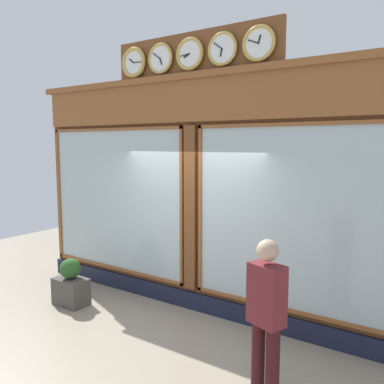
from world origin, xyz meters
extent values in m
cube|color=brown|center=(0.00, -0.15, 1.79)|extent=(6.60, 0.30, 3.57)
cube|color=#191E33|center=(0.00, 0.02, 0.14)|extent=(6.60, 0.08, 0.28)
cube|color=brown|center=(0.00, 0.04, 3.26)|extent=(6.47, 0.08, 0.63)
cube|color=brown|center=(0.00, 0.02, 3.62)|extent=(6.73, 0.20, 0.10)
cube|color=silver|center=(-1.68, 0.01, 1.62)|extent=(2.95, 0.02, 2.45)
cube|color=brown|center=(-1.68, 0.04, 2.87)|extent=(3.05, 0.04, 0.05)
cube|color=brown|center=(-1.68, 0.04, 0.37)|extent=(3.05, 0.04, 0.05)
cube|color=brown|center=(-0.18, 0.04, 1.62)|extent=(0.05, 0.04, 2.55)
cube|color=silver|center=(1.68, 0.01, 1.62)|extent=(2.95, 0.02, 2.45)
cube|color=brown|center=(1.68, 0.04, 2.87)|extent=(3.05, 0.04, 0.05)
cube|color=brown|center=(1.68, 0.04, 0.37)|extent=(3.05, 0.04, 0.05)
cube|color=brown|center=(3.18, 0.04, 1.62)|extent=(0.05, 0.04, 2.55)
cube|color=brown|center=(0.18, 0.04, 1.62)|extent=(0.05, 0.04, 2.55)
cube|color=brown|center=(0.00, 0.03, 1.62)|extent=(0.20, 0.10, 2.55)
cube|color=brown|center=(0.00, -0.02, 3.94)|extent=(2.88, 0.06, 0.67)
cylinder|color=white|center=(-1.11, 0.06, 3.94)|extent=(0.39, 0.02, 0.39)
torus|color=gold|center=(-1.11, 0.06, 3.94)|extent=(0.48, 0.05, 0.48)
cube|color=black|center=(-1.12, 0.07, 3.99)|extent=(0.05, 0.01, 0.11)
cube|color=black|center=(-1.03, 0.07, 3.97)|extent=(0.16, 0.01, 0.07)
sphere|color=black|center=(-1.11, 0.08, 3.94)|extent=(0.02, 0.02, 0.02)
cylinder|color=white|center=(-0.55, 0.06, 3.94)|extent=(0.39, 0.02, 0.39)
torus|color=gold|center=(-0.55, 0.06, 3.94)|extent=(0.47, 0.04, 0.47)
cube|color=black|center=(-0.54, 0.07, 3.89)|extent=(0.04, 0.01, 0.11)
cube|color=black|center=(-0.49, 0.07, 3.99)|extent=(0.14, 0.01, 0.11)
sphere|color=black|center=(-0.55, 0.08, 3.94)|extent=(0.02, 0.02, 0.02)
cylinder|color=white|center=(0.00, 0.06, 3.94)|extent=(0.39, 0.02, 0.39)
torus|color=gold|center=(0.00, 0.06, 3.94)|extent=(0.48, 0.06, 0.48)
cube|color=black|center=(0.05, 0.07, 3.91)|extent=(0.10, 0.01, 0.06)
cube|color=black|center=(0.08, 0.07, 3.93)|extent=(0.17, 0.01, 0.03)
sphere|color=black|center=(0.00, 0.08, 3.94)|extent=(0.02, 0.02, 0.02)
cylinder|color=white|center=(0.55, 0.06, 3.94)|extent=(0.39, 0.02, 0.39)
torus|color=gold|center=(0.55, 0.06, 3.94)|extent=(0.47, 0.05, 0.47)
cube|color=black|center=(0.53, 0.07, 3.89)|extent=(0.06, 0.01, 0.11)
cube|color=black|center=(0.62, 0.07, 3.98)|extent=(0.14, 0.01, 0.10)
sphere|color=black|center=(0.55, 0.08, 3.94)|extent=(0.02, 0.02, 0.02)
cylinder|color=white|center=(1.11, 0.06, 3.94)|extent=(0.39, 0.02, 0.39)
torus|color=gold|center=(1.11, 0.06, 3.94)|extent=(0.49, 0.07, 0.49)
cube|color=black|center=(1.15, 0.07, 3.97)|extent=(0.10, 0.01, 0.08)
cube|color=black|center=(1.03, 0.07, 3.93)|extent=(0.17, 0.01, 0.02)
sphere|color=black|center=(1.11, 0.08, 3.94)|extent=(0.02, 0.02, 0.02)
cylinder|color=#3A1316|center=(-1.83, 1.46, 0.41)|extent=(0.14, 0.14, 0.82)
cylinder|color=#3A1316|center=(-2.01, 1.53, 0.41)|extent=(0.14, 0.14, 0.82)
cube|color=maroon|center=(-1.92, 1.49, 1.13)|extent=(0.41, 0.33, 0.62)
sphere|color=tan|center=(-1.92, 1.49, 1.58)|extent=(0.22, 0.22, 0.22)
cube|color=#4C4742|center=(1.72, 0.99, 0.22)|extent=(0.56, 0.36, 0.44)
sphere|color=#285623|center=(1.72, 0.99, 0.61)|extent=(0.33, 0.33, 0.33)
camera|label=1|loc=(-3.46, 5.06, 2.62)|focal=37.34mm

